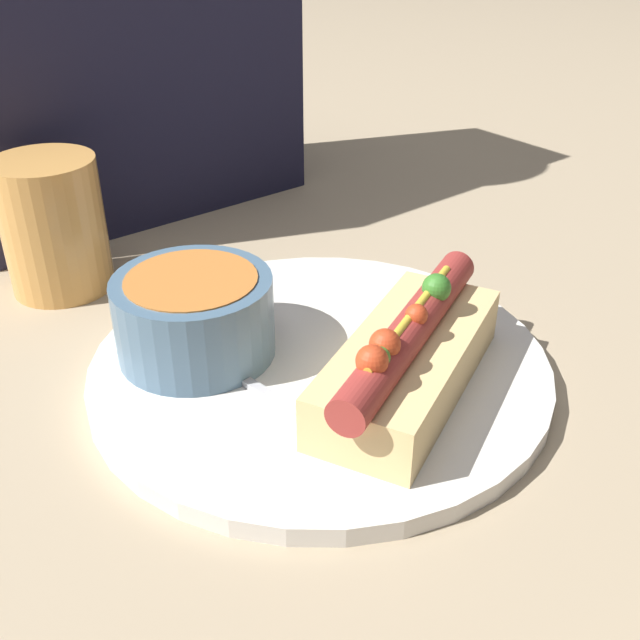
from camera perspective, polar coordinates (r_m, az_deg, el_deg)
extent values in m
plane|color=tan|center=(0.49, 0.00, -4.11)|extent=(4.00, 4.00, 0.00)
cylinder|color=white|center=(0.49, 0.00, -3.52)|extent=(0.29, 0.29, 0.01)
cube|color=#E5C17F|center=(0.45, 6.72, -3.36)|extent=(0.17, 0.13, 0.04)
cylinder|color=#9E332D|center=(0.44, 6.91, -0.79)|extent=(0.17, 0.10, 0.02)
sphere|color=#C63F1E|center=(0.39, 3.99, -3.14)|extent=(0.02, 0.02, 0.02)
sphere|color=#C63F1E|center=(0.43, 7.36, 0.37)|extent=(0.01, 0.01, 0.01)
sphere|color=#C63F1E|center=(0.40, 4.96, -1.86)|extent=(0.02, 0.02, 0.02)
sphere|color=#518C2D|center=(0.39, 4.56, -2.86)|extent=(0.01, 0.01, 0.01)
sphere|color=#387A28|center=(0.46, 8.86, 2.43)|extent=(0.02, 0.02, 0.02)
cylinder|color=gold|center=(0.43, 6.99, 0.40)|extent=(0.12, 0.06, 0.01)
cylinder|color=slate|center=(0.48, -9.54, 0.26)|extent=(0.10, 0.10, 0.05)
cylinder|color=#C67533|center=(0.47, -9.77, 2.62)|extent=(0.08, 0.08, 0.01)
cube|color=#B7B7BC|center=(0.45, -4.16, -5.63)|extent=(0.02, 0.13, 0.00)
ellipsoid|color=#B7B7BC|center=(0.51, -10.79, -1.18)|extent=(0.03, 0.04, 0.01)
cylinder|color=#D8994C|center=(0.60, -19.65, 6.80)|extent=(0.08, 0.08, 0.10)
cube|color=#1E1E38|center=(0.73, -15.77, 21.16)|extent=(0.32, 0.14, 0.34)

